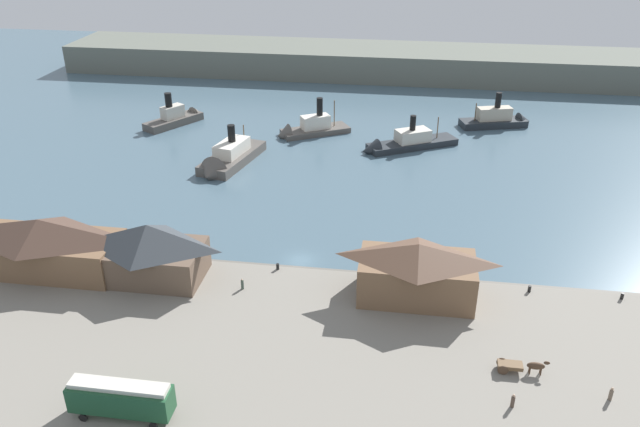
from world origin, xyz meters
TOP-DOWN VIEW (x-y plane):
  - ground_plane at (0.00, 0.00)m, footprint 320.00×320.00m
  - quay_promenade at (0.00, -22.00)m, footprint 110.00×36.00m
  - seawall_edge at (0.00, -3.60)m, footprint 110.00×0.80m
  - ferry_shed_west_terminal at (-35.25, -9.52)m, footprint 22.15×9.19m
  - ferry_shed_east_terminal at (-19.46, -9.24)m, footprint 14.81×9.09m
  - ferry_shed_central_terminal at (17.23, -8.75)m, footprint 15.44×8.64m
  - street_tram at (-12.33, -35.15)m, footprint 10.73×2.84m
  - horse_cart at (29.10, -22.21)m, footprint 5.65×1.48m
  - pedestrian_near_west_shed at (-6.14, -10.44)m, footprint 0.40×0.40m
  - pedestrian_at_waters_edge at (38.13, -25.28)m, footprint 0.42×0.42m
  - pedestrian_near_east_shed at (27.66, -27.89)m, footprint 0.42×0.42m
  - mooring_post_west at (44.51, -5.33)m, footprint 0.44×0.44m
  - mooring_post_center_west at (32.54, -5.38)m, footprint 0.44×0.44m
  - mooring_post_center_east at (-2.42, -4.81)m, footprint 0.44×0.44m
  - ferry_approaching_west at (13.61, 48.95)m, footprint 21.37×14.86m
  - ferry_outer_harbor at (-8.19, 54.70)m, footprint 17.18×13.01m
  - ferry_departing_north at (-39.83, 58.00)m, footprint 12.09×15.86m
  - ferry_mid_harbor at (-21.02, 33.89)m, footprint 10.48×20.69m
  - ferry_near_quay at (35.95, 67.33)m, footprint 17.45×9.22m
  - far_headland at (0.00, 110.00)m, footprint 180.00×24.00m

SIDE VIEW (x-z plane):
  - ground_plane at x=0.00m, z-range 0.00..0.00m
  - seawall_edge at x=0.00m, z-range 0.00..1.00m
  - quay_promenade at x=0.00m, z-range 0.00..1.20m
  - ferry_approaching_west at x=13.61m, z-range -3.07..5.67m
  - ferry_outer_harbor at x=-8.19m, z-range -3.71..6.40m
  - ferry_mid_harbor at x=-21.02m, z-range -3.47..6.50m
  - ferry_departing_north at x=-39.83m, z-range -2.99..6.10m
  - ferry_near_quay at x=35.95m, z-range -3.16..6.35m
  - mooring_post_west at x=44.51m, z-range 1.20..2.10m
  - mooring_post_center_west at x=32.54m, z-range 1.20..2.10m
  - mooring_post_center_east at x=-2.42m, z-range 1.20..2.10m
  - pedestrian_near_west_shed at x=-6.14m, z-range 1.13..2.73m
  - pedestrian_at_waters_edge at x=38.13m, z-range 1.13..2.81m
  - pedestrian_near_east_shed at x=27.66m, z-range 1.13..2.82m
  - horse_cart at x=29.10m, z-range 1.19..3.06m
  - street_tram at x=-12.33m, z-range 1.56..5.85m
  - far_headland at x=0.00m, z-range 0.00..8.00m
  - ferry_shed_west_terminal at x=-35.25m, z-range 1.26..9.24m
  - ferry_shed_central_terminal at x=17.23m, z-range 1.26..9.28m
  - ferry_shed_east_terminal at x=-19.46m, z-range 1.27..9.49m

